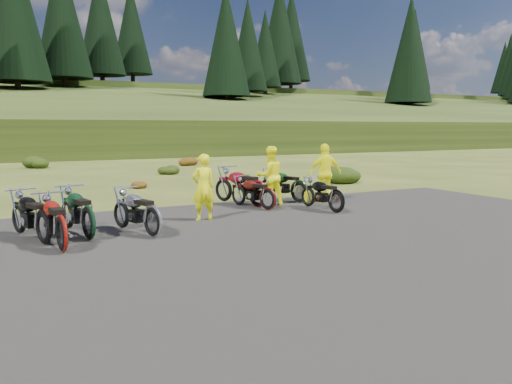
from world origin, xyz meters
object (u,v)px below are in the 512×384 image
motorcycle_3 (153,239)px  motorcycle_7 (299,203)px  person_middle (203,188)px  motorcycle_0 (45,245)px

motorcycle_3 → motorcycle_7: (5.61, 2.89, 0.00)m
motorcycle_7 → person_middle: person_middle is taller
motorcycle_3 → motorcycle_7: motorcycle_7 is taller
motorcycle_0 → motorcycle_3: size_ratio=1.03×
motorcycle_3 → person_middle: (1.74, 1.43, 0.87)m
motorcycle_3 → person_middle: person_middle is taller
motorcycle_0 → person_middle: (3.94, 1.04, 0.87)m
motorcycle_0 → motorcycle_3: motorcycle_0 is taller
person_middle → motorcycle_0: bearing=12.8°
motorcycle_3 → person_middle: 2.42m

